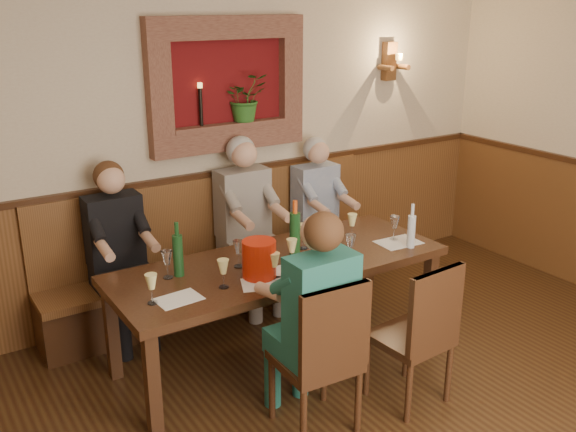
% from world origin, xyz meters
% --- Properties ---
extents(room_shell, '(6.04, 6.04, 2.82)m').
position_xyz_m(room_shell, '(0.00, 0.00, 1.89)').
color(room_shell, '#C5B395').
rests_on(room_shell, ground).
extents(wainscoting, '(6.02, 6.02, 1.15)m').
position_xyz_m(wainscoting, '(0.00, -0.00, 0.59)').
color(wainscoting, brown).
rests_on(wainscoting, ground).
extents(wall_niche, '(1.36, 0.30, 1.06)m').
position_xyz_m(wall_niche, '(0.24, 2.94, 1.81)').
color(wall_niche, '#5D0D0F').
rests_on(wall_niche, ground).
extents(wall_sconce, '(0.25, 0.20, 0.35)m').
position_xyz_m(wall_sconce, '(1.90, 2.93, 1.94)').
color(wall_sconce, brown).
rests_on(wall_sconce, ground).
extents(dining_table, '(2.40, 0.90, 0.75)m').
position_xyz_m(dining_table, '(0.00, 1.85, 0.68)').
color(dining_table, '#321A0F').
rests_on(dining_table, ground).
extents(bench, '(3.00, 0.45, 1.11)m').
position_xyz_m(bench, '(0.00, 2.79, 0.33)').
color(bench, '#381E0F').
rests_on(bench, ground).
extents(chair_near_left, '(0.47, 0.47, 1.01)m').
position_xyz_m(chair_near_left, '(-0.27, 1.02, 0.29)').
color(chair_near_left, '#321A0F').
rests_on(chair_near_left, ground).
extents(chair_near_right, '(0.46, 0.46, 0.98)m').
position_xyz_m(chair_near_right, '(0.41, 0.92, 0.28)').
color(chair_near_right, '#321A0F').
rests_on(chair_near_right, ground).
extents(person_bench_left, '(0.41, 0.50, 1.39)m').
position_xyz_m(person_bench_left, '(-0.88, 2.69, 0.57)').
color(person_bench_left, black).
rests_on(person_bench_left, ground).
extents(person_bench_mid, '(0.43, 0.53, 1.46)m').
position_xyz_m(person_bench_mid, '(0.22, 2.69, 0.60)').
color(person_bench_mid, '#605A58').
rests_on(person_bench_mid, ground).
extents(person_bench_right, '(0.40, 0.48, 1.37)m').
position_xyz_m(person_bench_right, '(0.95, 2.69, 0.56)').
color(person_bench_right, navy).
rests_on(person_bench_right, ground).
extents(person_chair_front, '(0.41, 0.50, 1.40)m').
position_xyz_m(person_chair_front, '(-0.26, 1.07, 0.58)').
color(person_chair_front, '#1B535F').
rests_on(person_chair_front, ground).
extents(spittoon_bucket, '(0.26, 0.26, 0.25)m').
position_xyz_m(spittoon_bucket, '(-0.26, 1.69, 0.88)').
color(spittoon_bucket, red).
rests_on(spittoon_bucket, dining_table).
extents(wine_bottle_green_a, '(0.10, 0.10, 0.42)m').
position_xyz_m(wine_bottle_green_a, '(0.12, 1.84, 0.93)').
color(wine_bottle_green_a, '#19471E').
rests_on(wine_bottle_green_a, dining_table).
extents(wine_bottle_green_b, '(0.07, 0.07, 0.37)m').
position_xyz_m(wine_bottle_green_b, '(-0.70, 2.00, 0.90)').
color(wine_bottle_green_b, '#19471E').
rests_on(wine_bottle_green_b, dining_table).
extents(water_bottle, '(0.07, 0.07, 0.34)m').
position_xyz_m(water_bottle, '(0.95, 1.55, 0.88)').
color(water_bottle, silver).
rests_on(water_bottle, dining_table).
extents(tasting_sheet_a, '(0.29, 0.22, 0.00)m').
position_xyz_m(tasting_sheet_a, '(-0.85, 1.67, 0.75)').
color(tasting_sheet_a, white).
rests_on(tasting_sheet_a, dining_table).
extents(tasting_sheet_b, '(0.26, 0.19, 0.00)m').
position_xyz_m(tasting_sheet_b, '(-0.07, 1.69, 0.75)').
color(tasting_sheet_b, white).
rests_on(tasting_sheet_b, dining_table).
extents(tasting_sheet_c, '(0.33, 0.25, 0.00)m').
position_xyz_m(tasting_sheet_c, '(0.95, 1.67, 0.75)').
color(tasting_sheet_c, white).
rests_on(tasting_sheet_c, dining_table).
extents(tasting_sheet_d, '(0.35, 0.31, 0.00)m').
position_xyz_m(tasting_sheet_d, '(-0.29, 1.57, 0.75)').
color(tasting_sheet_d, white).
rests_on(tasting_sheet_d, dining_table).
extents(wine_glass_0, '(0.08, 0.08, 0.19)m').
position_xyz_m(wine_glass_0, '(-0.29, 1.91, 0.85)').
color(wine_glass_0, white).
rests_on(wine_glass_0, dining_table).
extents(wine_glass_1, '(0.08, 0.08, 0.19)m').
position_xyz_m(wine_glass_1, '(-1.00, 1.70, 0.85)').
color(wine_glass_1, '#F9F195').
rests_on(wine_glass_1, dining_table).
extents(wine_glass_2, '(0.08, 0.08, 0.19)m').
position_xyz_m(wine_glass_2, '(-0.78, 2.00, 0.85)').
color(wine_glass_2, white).
rests_on(wine_glass_2, dining_table).
extents(wine_glass_3, '(0.08, 0.08, 0.19)m').
position_xyz_m(wine_glass_3, '(-0.21, 1.59, 0.85)').
color(wine_glass_3, '#F9F195').
rests_on(wine_glass_3, dining_table).
extents(wine_glass_4, '(0.08, 0.08, 0.19)m').
position_xyz_m(wine_glass_4, '(0.27, 1.95, 0.85)').
color(wine_glass_4, '#F9F195').
rests_on(wine_glass_4, dining_table).
extents(wine_glass_5, '(0.08, 0.08, 0.19)m').
position_xyz_m(wine_glass_5, '(0.42, 1.59, 0.85)').
color(wine_glass_5, white).
rests_on(wine_glass_5, dining_table).
extents(wine_glass_6, '(0.08, 0.08, 0.19)m').
position_xyz_m(wine_glass_6, '(0.72, 1.95, 0.85)').
color(wine_glass_6, '#F9F195').
rests_on(wine_glass_6, dining_table).
extents(wine_glass_7, '(0.08, 0.08, 0.19)m').
position_xyz_m(wine_glass_7, '(0.95, 1.73, 0.85)').
color(wine_glass_7, white).
rests_on(wine_glass_7, dining_table).
extents(wine_glass_8, '(0.08, 0.08, 0.19)m').
position_xyz_m(wine_glass_8, '(-0.54, 1.67, 0.85)').
color(wine_glass_8, '#F9F195').
rests_on(wine_glass_8, dining_table).
extents(wine_glass_9, '(0.08, 0.08, 0.19)m').
position_xyz_m(wine_glass_9, '(0.03, 1.74, 0.85)').
color(wine_glass_9, '#F9F195').
rests_on(wine_glass_9, dining_table).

